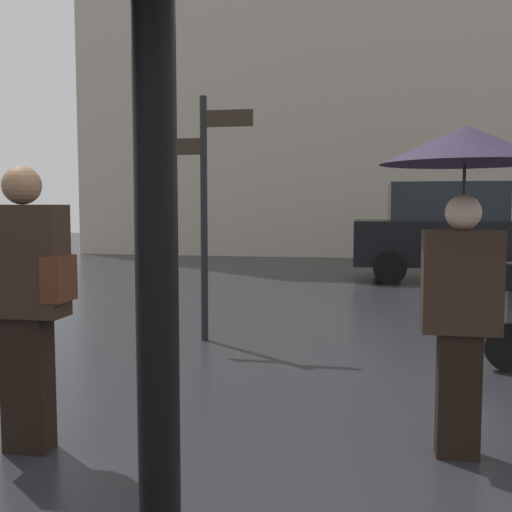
% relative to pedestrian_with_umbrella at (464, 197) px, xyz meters
% --- Properties ---
extents(pedestrian_with_umbrella, '(0.99, 0.99, 2.00)m').
position_rel_pedestrian_with_umbrella_xyz_m(pedestrian_with_umbrella, '(0.00, 0.00, 0.00)').
color(pedestrian_with_umbrella, black).
rests_on(pedestrian_with_umbrella, ground).
extents(pedestrian_with_bag, '(0.54, 0.24, 1.77)m').
position_rel_pedestrian_with_umbrella_xyz_m(pedestrian_with_bag, '(-2.61, -0.39, -0.58)').
color(pedestrian_with_bag, black).
rests_on(pedestrian_with_bag, ground).
extents(parked_car_left, '(4.05, 1.90, 2.01)m').
position_rel_pedestrian_with_umbrella_xyz_m(parked_car_left, '(1.16, 9.06, -0.57)').
color(parked_car_left, black).
rests_on(parked_car_left, ground).
extents(street_signpost, '(1.08, 0.08, 2.74)m').
position_rel_pedestrian_with_umbrella_xyz_m(street_signpost, '(-2.35, 2.79, 0.09)').
color(street_signpost, black).
rests_on(street_signpost, ground).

